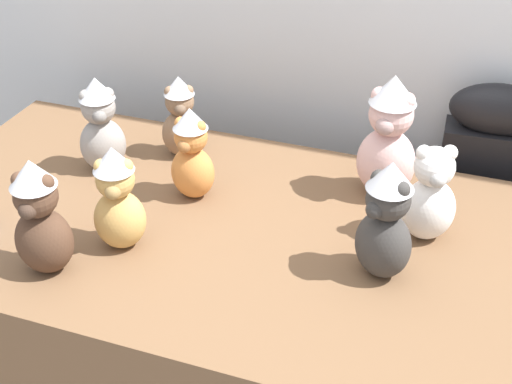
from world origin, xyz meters
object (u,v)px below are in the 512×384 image
object	(u,v)px
teddy_bear_ash	(101,126)
teddy_bear_snow	(430,196)
display_table	(256,340)
teddy_bear_honey	(118,200)
teddy_bear_blush	(388,139)
teddy_bear_mocha	(181,118)
instrument_case	(476,225)
teddy_bear_ginger	(192,155)
teddy_bear_charcoal	(385,222)
teddy_bear_cocoa	(40,219)

from	to	relation	value
teddy_bear_ash	teddy_bear_snow	bearing A→B (deg)	-35.01
display_table	teddy_bear_honey	bearing A→B (deg)	-151.30
teddy_bear_blush	teddy_bear_mocha	xyz separation A→B (m)	(-0.59, 0.01, -0.05)
teddy_bear_honey	teddy_bear_blush	world-z (taller)	teddy_bear_blush
instrument_case	teddy_bear_ginger	world-z (taller)	teddy_bear_ginger
teddy_bear_snow	teddy_bear_charcoal	xyz separation A→B (m)	(-0.08, -0.18, 0.03)
teddy_bear_honey	teddy_bear_blush	bearing A→B (deg)	18.48
teddy_bear_ginger	teddy_bear_mocha	world-z (taller)	teddy_bear_ginger
instrument_case	teddy_bear_mocha	distance (m)	0.98
instrument_case	teddy_bear_snow	size ratio (longest dim) A/B	3.79
teddy_bear_cocoa	teddy_bear_charcoal	bearing A→B (deg)	9.59
teddy_bear_ginger	teddy_bear_honey	size ratio (longest dim) A/B	0.95
teddy_bear_snow	teddy_bear_cocoa	world-z (taller)	teddy_bear_cocoa
teddy_bear_snow	teddy_bear_charcoal	bearing A→B (deg)	-132.87
teddy_bear_honey	teddy_bear_charcoal	bearing A→B (deg)	-10.51
teddy_bear_ginger	teddy_bear_cocoa	world-z (taller)	teddy_bear_cocoa
teddy_bear_charcoal	teddy_bear_honey	bearing A→B (deg)	-141.12
display_table	teddy_bear_charcoal	bearing A→B (deg)	-9.48
display_table	teddy_bear_blush	size ratio (longest dim) A/B	5.51
instrument_case	teddy_bear_charcoal	distance (m)	0.78
display_table	teddy_bear_blush	xyz separation A→B (m)	(0.26, 0.28, 0.54)
teddy_bear_charcoal	instrument_case	bearing A→B (deg)	101.81
teddy_bear_blush	teddy_bear_cocoa	xyz separation A→B (m)	(-0.67, -0.58, -0.02)
teddy_bear_honey	teddy_bear_ash	world-z (taller)	teddy_bear_ash
teddy_bear_cocoa	instrument_case	bearing A→B (deg)	34.82
instrument_case	teddy_bear_cocoa	distance (m)	1.34
teddy_bear_snow	instrument_case	bearing A→B (deg)	55.30
teddy_bear_honey	teddy_bear_mocha	size ratio (longest dim) A/B	1.10
teddy_bear_snow	teddy_bear_ginger	distance (m)	0.61
teddy_bear_honey	teddy_bear_blush	distance (m)	0.70
teddy_bear_ginger	teddy_bear_cocoa	size ratio (longest dim) A/B	0.88
display_table	teddy_bear_ash	bearing A→B (deg)	163.81
display_table	teddy_bear_charcoal	size ratio (longest dim) A/B	6.37
instrument_case	teddy_bear_blush	world-z (taller)	teddy_bear_blush
teddy_bear_charcoal	teddy_bear_mocha	size ratio (longest dim) A/B	1.20
display_table	teddy_bear_cocoa	world-z (taller)	teddy_bear_cocoa
teddy_bear_mocha	teddy_bear_cocoa	world-z (taller)	teddy_bear_cocoa
display_table	teddy_bear_honey	world-z (taller)	teddy_bear_honey
display_table	teddy_bear_cocoa	size ratio (longest dim) A/B	6.44
teddy_bear_blush	teddy_bear_ash	world-z (taller)	teddy_bear_blush
teddy_bear_blush	teddy_bear_charcoal	world-z (taller)	teddy_bear_blush
teddy_bear_ginger	teddy_bear_cocoa	distance (m)	0.44
teddy_bear_blush	teddy_bear_charcoal	xyz separation A→B (m)	(0.06, -0.34, -0.02)
teddy_bear_cocoa	teddy_bear_mocha	bearing A→B (deg)	74.21
teddy_bear_honey	teddy_bear_blush	size ratio (longest dim) A/B	0.79
instrument_case	teddy_bear_ginger	size ratio (longest dim) A/B	3.73
instrument_case	teddy_bear_honey	distance (m)	1.17
teddy_bear_honey	teddy_bear_ash	bearing A→B (deg)	105.46
teddy_bear_snow	teddy_bear_ash	distance (m)	0.90
instrument_case	teddy_bear_mocha	bearing A→B (deg)	-164.58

